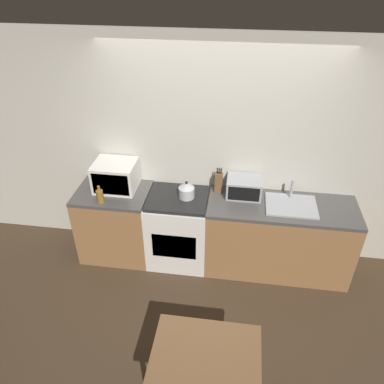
% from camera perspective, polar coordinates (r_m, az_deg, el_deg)
% --- Properties ---
extents(ground_plane, '(16.00, 16.00, 0.00)m').
position_cam_1_polar(ground_plane, '(4.14, 1.61, -18.41)').
color(ground_plane, '#3D2D1E').
extents(wall_back, '(10.00, 0.06, 2.60)m').
position_cam_1_polar(wall_back, '(4.23, 3.81, 5.87)').
color(wall_back, beige).
rests_on(wall_back, ground_plane).
extents(counter_left_run, '(0.83, 0.62, 0.90)m').
position_cam_1_polar(counter_left_run, '(4.63, -11.45, -4.59)').
color(counter_left_run, olive).
rests_on(counter_left_run, ground_plane).
extents(counter_right_run, '(1.62, 0.62, 0.90)m').
position_cam_1_polar(counter_right_run, '(4.44, 12.94, -6.74)').
color(counter_right_run, olive).
rests_on(counter_right_run, ground_plane).
extents(stove_range, '(0.70, 0.62, 0.90)m').
position_cam_1_polar(stove_range, '(4.46, -2.07, -5.58)').
color(stove_range, silver).
rests_on(stove_range, ground_plane).
extents(kettle, '(0.18, 0.18, 0.21)m').
position_cam_1_polar(kettle, '(4.14, -0.84, 0.25)').
color(kettle, '#B7B7BC').
rests_on(kettle, stove_range).
extents(microwave, '(0.47, 0.39, 0.32)m').
position_cam_1_polar(microwave, '(4.35, -11.56, 2.43)').
color(microwave, silver).
rests_on(microwave, counter_left_run).
extents(bottle, '(0.08, 0.08, 0.21)m').
position_cam_1_polar(bottle, '(4.18, -13.85, -0.59)').
color(bottle, olive).
rests_on(bottle, counter_left_run).
extents(knife_block, '(0.09, 0.07, 0.31)m').
position_cam_1_polar(knife_block, '(4.22, 4.09, 1.47)').
color(knife_block, brown).
rests_on(knife_block, counter_right_run).
extents(toaster_oven, '(0.39, 0.29, 0.21)m').
position_cam_1_polar(toaster_oven, '(4.20, 7.94, 0.72)').
color(toaster_oven, '#999BA0').
rests_on(toaster_oven, counter_right_run).
extents(sink_basin, '(0.54, 0.43, 0.24)m').
position_cam_1_polar(sink_basin, '(4.18, 14.87, -1.90)').
color(sink_basin, '#999BA0').
rests_on(sink_basin, counter_right_run).
extents(dining_table, '(0.81, 0.68, 0.75)m').
position_cam_1_polar(dining_table, '(3.07, 2.01, -25.12)').
color(dining_table, brown).
rests_on(dining_table, ground_plane).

